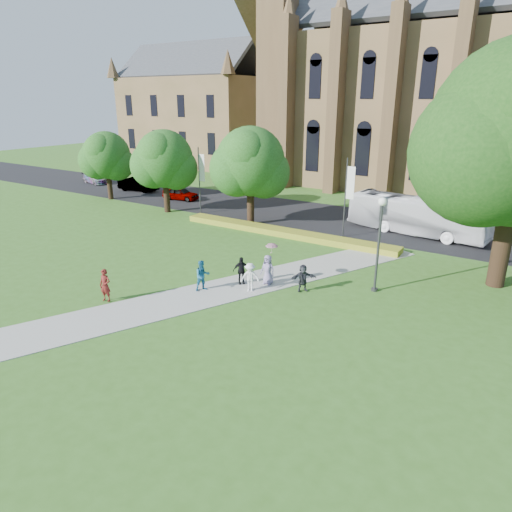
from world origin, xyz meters
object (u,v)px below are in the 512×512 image
Objects in this scene: car_1 at (138,184)px; car_2 at (96,178)px; tour_coach at (417,215)px; streetlamp at (380,234)px; car_0 at (181,194)px; pedestrian_0 at (105,285)px.

car_2 is (-8.22, 0.66, -0.16)m from car_1.
tour_coach is 39.42m from car_2.
car_0 is (-24.97, 12.13, -2.62)m from streetlamp.
pedestrian_0 reaches higher than car_1.
tour_coach reaches higher than car_0.
streetlamp is 34.88m from car_1.
car_1 is at bearing 157.86° from streetlamp.
streetlamp is 12.70m from tour_coach.
pedestrian_0 is at bearing -141.63° from streetlamp.
car_1 is (-7.26, 0.99, 0.12)m from car_0.
car_0 is 2.20× the size of pedestrian_0.
streetlamp reaches higher than car_1.
car_0 is 25.12m from pedestrian_0.
car_0 is 15.56m from car_2.
tour_coach is 23.83m from pedestrian_0.
streetlamp is at bearing -121.40° from car_1.
car_1 reaches higher than car_0.
streetlamp reaches higher than car_2.
streetlamp is 0.49× the size of tour_coach.
streetlamp reaches higher than car_0.
tour_coach is at bearing -97.51° from car_0.
pedestrian_0 is (-11.33, -8.97, -2.38)m from streetlamp.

